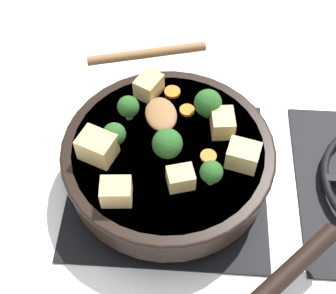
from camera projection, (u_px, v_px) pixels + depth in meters
ground_plane at (168, 178)px, 0.75m from camera, size 2.40×2.40×0.00m
front_burner_grate at (168, 173)px, 0.74m from camera, size 0.31×0.31×0.03m
skillet_pan at (169, 158)px, 0.70m from camera, size 0.40×0.39×0.06m
wooden_spoon at (153, 80)px, 0.75m from camera, size 0.20×0.20×0.02m
tofu_cube_center_large at (149, 86)px, 0.73m from camera, size 0.05×0.05×0.03m
tofu_cube_near_handle at (223, 123)px, 0.69m from camera, size 0.04×0.04×0.03m
tofu_cube_east_chunk at (97, 147)px, 0.66m from camera, size 0.05×0.06×0.04m
tofu_cube_west_chunk at (116, 192)px, 0.62m from camera, size 0.04×0.04×0.03m
tofu_cube_back_piece at (181, 178)px, 0.64m from camera, size 0.04×0.04×0.03m
tofu_cube_front_piece at (243, 156)px, 0.65m from camera, size 0.05×0.05×0.04m
broccoli_floret_near_spoon at (208, 103)px, 0.70m from camera, size 0.04×0.04×0.05m
broccoli_floret_center_top at (128, 107)px, 0.70m from camera, size 0.03×0.03×0.04m
broccoli_floret_east_rim at (115, 133)px, 0.67m from camera, size 0.03×0.03×0.04m
broccoli_floret_west_rim at (165, 144)px, 0.65m from camera, size 0.04×0.04×0.05m
broccoli_floret_north_edge at (211, 172)px, 0.63m from camera, size 0.03×0.03×0.04m
carrot_slice_orange_thin at (175, 92)px, 0.74m from camera, size 0.03×0.03×0.01m
carrot_slice_near_center at (187, 110)px, 0.72m from camera, size 0.02×0.02×0.01m
carrot_slice_edge_slice at (208, 156)px, 0.67m from camera, size 0.02×0.02×0.01m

